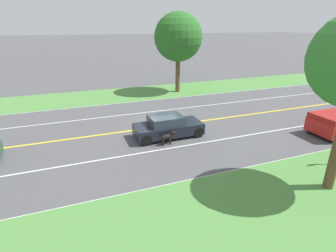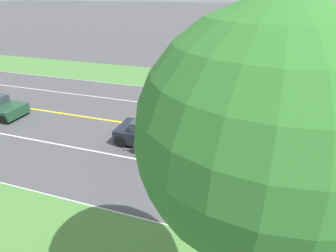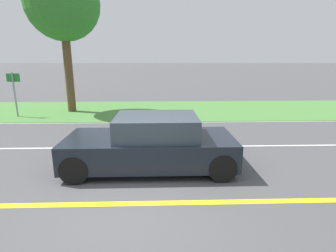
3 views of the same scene
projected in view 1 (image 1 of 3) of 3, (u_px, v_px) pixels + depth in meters
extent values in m
plane|color=#4C4C4F|center=(164.00, 126.00, 18.72)|extent=(400.00, 400.00, 0.00)
cube|color=yellow|center=(164.00, 126.00, 18.72)|extent=(0.18, 160.00, 0.01)
cube|color=white|center=(213.00, 175.00, 12.62)|extent=(0.14, 160.00, 0.01)
cube|color=white|center=(139.00, 101.00, 24.82)|extent=(0.14, 160.00, 0.01)
cube|color=white|center=(184.00, 146.00, 15.67)|extent=(0.10, 160.00, 0.01)
cube|color=white|center=(149.00, 112.00, 21.77)|extent=(0.10, 160.00, 0.01)
cube|color=#4C843D|center=(253.00, 214.00, 10.00)|extent=(6.00, 160.00, 0.03)
cube|color=#4C843D|center=(131.00, 94.00, 27.43)|extent=(6.00, 160.00, 0.03)
cube|color=black|center=(168.00, 129.00, 16.85)|extent=(1.88, 4.33, 0.69)
cube|color=#2D3842|center=(166.00, 120.00, 16.57)|extent=(1.61, 2.08, 0.55)
cylinder|color=black|center=(198.00, 132.00, 16.75)|extent=(0.22, 0.67, 0.67)
cylinder|color=black|center=(146.00, 140.00, 15.60)|extent=(0.22, 0.67, 0.67)
cylinder|color=black|center=(187.00, 124.00, 18.23)|extent=(0.22, 0.67, 0.67)
cylinder|color=black|center=(139.00, 130.00, 17.09)|extent=(0.22, 0.67, 0.67)
ellipsoid|color=black|center=(166.00, 137.00, 15.63)|extent=(0.34, 0.74, 0.29)
cylinder|color=black|center=(170.00, 141.00, 15.81)|extent=(0.08, 0.08, 0.39)
cylinder|color=black|center=(163.00, 143.00, 15.58)|extent=(0.08, 0.08, 0.39)
cylinder|color=black|center=(169.00, 140.00, 15.93)|extent=(0.08, 0.08, 0.39)
cylinder|color=black|center=(162.00, 142.00, 15.70)|extent=(0.08, 0.08, 0.39)
cylinder|color=black|center=(171.00, 134.00, 15.73)|extent=(0.18, 0.21, 0.19)
sphere|color=black|center=(172.00, 133.00, 15.77)|extent=(0.28, 0.28, 0.24)
ellipsoid|color=#331E14|center=(175.00, 132.00, 15.85)|extent=(0.13, 0.13, 0.09)
cone|color=black|center=(173.00, 132.00, 15.67)|extent=(0.09, 0.09, 0.11)
cone|color=black|center=(172.00, 131.00, 15.78)|extent=(0.09, 0.09, 0.11)
cylinder|color=black|center=(159.00, 138.00, 15.40)|extent=(0.10, 0.27, 0.26)
cylinder|color=black|center=(311.00, 126.00, 17.62)|extent=(0.22, 0.83, 0.83)
cylinder|color=brown|center=(178.00, 73.00, 27.66)|extent=(0.47, 0.47, 4.05)
sphere|color=#286623|center=(178.00, 37.00, 26.36)|extent=(4.87, 4.87, 4.87)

